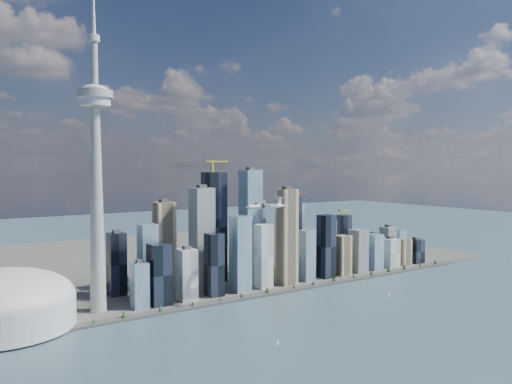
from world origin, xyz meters
TOP-DOWN VIEW (x-y plane):
  - ground at (0.00, 0.00)m, footprint 4000.00×4000.00m
  - seawall at (0.00, 250.00)m, footprint 1100.00×22.00m
  - land at (0.00, 700.00)m, footprint 1400.00×900.00m
  - shoreline_trees at (0.00, 250.00)m, footprint 960.53×7.20m
  - skyscraper_cluster at (59.62, 336.82)m, footprint 736.00×142.00m
  - needle_tower at (-300.00, 310.00)m, footprint 56.00×56.00m
  - dome_stadium at (-440.00, 300.00)m, footprint 200.00×200.00m
  - airplane at (-45.90, 197.66)m, footprint 76.72×67.93m
  - sailboat_west at (-141.33, 30.86)m, footprint 6.24×1.69m
  - sailboat_east at (177.30, 117.84)m, footprint 6.80×2.96m

SIDE VIEW (x-z plane):
  - ground at x=0.00m, z-range 0.00..0.00m
  - land at x=0.00m, z-range 0.00..3.00m
  - seawall at x=0.00m, z-range 0.00..4.00m
  - sailboat_west at x=-141.33m, z-range -1.56..7.15m
  - sailboat_east at x=177.30m, z-range -1.68..7.71m
  - shoreline_trees at x=0.00m, z-range 4.38..13.18m
  - dome_stadium at x=-440.00m, z-range -3.56..82.44m
  - skyscraper_cluster at x=59.62m, z-range -47.68..202.83m
  - airplane at x=-45.90m, z-range 162.70..181.40m
  - needle_tower at x=-300.00m, z-range -39.41..511.09m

